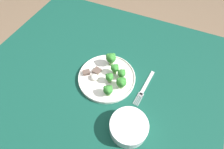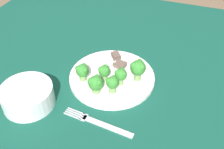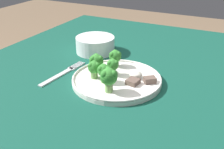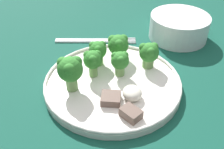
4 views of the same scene
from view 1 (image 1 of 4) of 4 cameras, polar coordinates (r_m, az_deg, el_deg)
name	(u,v)px [view 1 (image 1 of 4)]	position (r m, az deg, el deg)	size (l,w,h in m)	color
ground_plane	(100,135)	(1.50, -3.82, -19.16)	(8.00, 8.00, 0.00)	#7F664C
table	(93,96)	(0.88, -6.24, -7.03)	(1.13, 1.16, 0.77)	#114738
dinner_plate	(107,77)	(0.80, -1.71, -0.93)	(0.26, 0.26, 0.02)	white
fork	(145,87)	(0.80, 10.66, -4.04)	(0.04, 0.20, 0.00)	silver
cream_bowl	(129,127)	(0.68, 5.47, -16.77)	(0.14, 0.14, 0.06)	white
broccoli_floret_near_rim_left	(108,90)	(0.73, -1.31, -5.11)	(0.04, 0.04, 0.05)	#709E56
broccoli_floret_center_left	(115,68)	(0.79, 0.91, 2.06)	(0.04, 0.04, 0.06)	#709E56
broccoli_floret_back_left	(122,73)	(0.77, 3.14, 0.35)	(0.04, 0.04, 0.05)	#709E56
broccoli_floret_front_left	(109,77)	(0.76, -0.83, -0.92)	(0.04, 0.04, 0.05)	#709E56
broccoli_floret_center_back	(111,58)	(0.81, -0.34, 5.35)	(0.05, 0.05, 0.07)	#709E56
broccoli_floret_mid_cluster	(121,82)	(0.75, 3.08, -2.58)	(0.04, 0.04, 0.05)	#709E56
meat_slice_front_slice	(86,72)	(0.81, -8.36, 0.67)	(0.04, 0.04, 0.02)	brown
meat_slice_middle_slice	(97,71)	(0.82, -4.94, 1.21)	(0.04, 0.04, 0.01)	brown
sauce_dollop	(94,77)	(0.79, -5.95, -0.79)	(0.04, 0.03, 0.02)	silver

